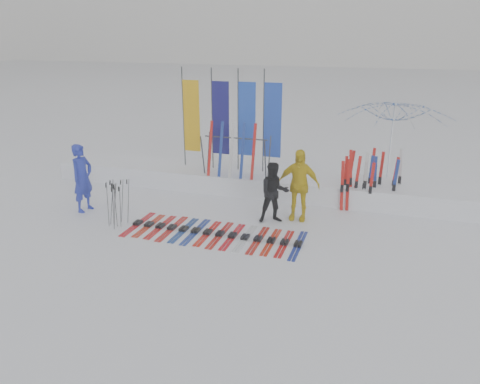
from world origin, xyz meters
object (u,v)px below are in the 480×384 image
(ski_rack, at_px, (236,151))
(person_yellow, at_px, (298,185))
(tent_canopy, at_px, (392,148))
(ski_row, at_px, (214,233))
(person_black, at_px, (274,193))
(person_blue, at_px, (82,178))

(ski_rack, bearing_deg, person_yellow, -33.68)
(tent_canopy, distance_m, ski_row, 6.20)
(person_black, relative_size, tent_canopy, 0.49)
(person_blue, height_order, person_yellow, person_yellow)
(ski_row, bearing_deg, ski_rack, 98.08)
(person_blue, bearing_deg, ski_row, -89.11)
(person_blue, xyz_separation_m, ski_row, (4.09, -0.47, -0.93))
(person_blue, relative_size, person_yellow, 0.99)
(tent_canopy, bearing_deg, ski_row, -132.80)
(person_yellow, xyz_separation_m, ski_rack, (-2.25, 1.50, 0.41))
(person_blue, relative_size, ski_row, 0.43)
(person_blue, distance_m, ski_row, 4.22)
(person_black, xyz_separation_m, ski_row, (-1.23, -1.28, -0.79))
(ski_row, relative_size, ski_rack, 2.20)
(person_blue, height_order, ski_row, person_blue)
(person_black, xyz_separation_m, person_yellow, (0.57, 0.39, 0.15))
(person_black, xyz_separation_m, ski_rack, (-1.68, 1.89, 0.56))
(person_yellow, relative_size, ski_rack, 0.96)
(person_yellow, bearing_deg, ski_row, -137.37)
(person_blue, xyz_separation_m, tent_canopy, (8.18, 3.95, 0.54))
(person_black, height_order, tent_canopy, tent_canopy)
(ski_row, distance_m, ski_rack, 3.48)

